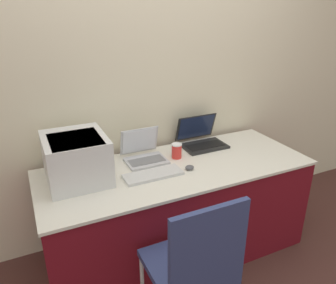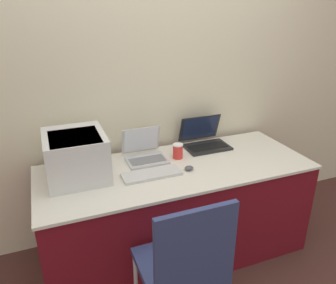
{
  "view_description": "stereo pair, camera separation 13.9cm",
  "coord_description": "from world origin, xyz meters",
  "views": [
    {
      "loc": [
        -0.94,
        -1.48,
        1.79
      ],
      "look_at": [
        -0.05,
        0.4,
        0.92
      ],
      "focal_mm": 35.0,
      "sensor_mm": 36.0,
      "label": 1
    },
    {
      "loc": [
        -0.81,
        -1.53,
        1.79
      ],
      "look_at": [
        -0.05,
        0.4,
        0.92
      ],
      "focal_mm": 35.0,
      "sensor_mm": 36.0,
      "label": 2
    }
  ],
  "objects": [
    {
      "name": "ground_plane",
      "position": [
        0.0,
        0.0,
        0.0
      ],
      "size": [
        14.0,
        14.0,
        0.0
      ],
      "primitive_type": "plane",
      "color": "#472823"
    },
    {
      "name": "wall_back",
      "position": [
        0.0,
        0.82,
        1.3
      ],
      "size": [
        8.0,
        0.05,
        2.6
      ],
      "color": "beige",
      "rests_on": "ground_plane"
    },
    {
      "name": "table",
      "position": [
        0.0,
        0.37,
        0.37
      ],
      "size": [
        1.92,
        0.75,
        0.74
      ],
      "color": "maroon",
      "rests_on": "ground_plane"
    },
    {
      "name": "printer",
      "position": [
        -0.67,
        0.47,
        0.9
      ],
      "size": [
        0.38,
        0.43,
        0.3
      ],
      "color": "silver",
      "rests_on": "table"
    },
    {
      "name": "laptop_left",
      "position": [
        -0.17,
        0.56,
        0.79
      ],
      "size": [
        0.29,
        0.28,
        0.22
      ],
      "color": "#B7B7BC",
      "rests_on": "table"
    },
    {
      "name": "laptop_right",
      "position": [
        0.35,
        0.62,
        0.79
      ],
      "size": [
        0.35,
        0.29,
        0.23
      ],
      "color": "black",
      "rests_on": "table"
    },
    {
      "name": "external_keyboard",
      "position": [
        -0.21,
        0.3,
        0.75
      ],
      "size": [
        0.4,
        0.15,
        0.02
      ],
      "color": "silver",
      "rests_on": "table"
    },
    {
      "name": "coffee_cup",
      "position": [
        0.06,
        0.49,
        0.79
      ],
      "size": [
        0.08,
        0.08,
        0.11
      ],
      "color": "red",
      "rests_on": "table"
    },
    {
      "name": "mouse",
      "position": [
        0.06,
        0.28,
        0.75
      ],
      "size": [
        0.06,
        0.05,
        0.03
      ],
      "color": "#4C4C51",
      "rests_on": "table"
    },
    {
      "name": "chair",
      "position": [
        -0.26,
        -0.36,
        0.56
      ],
      "size": [
        0.4,
        0.45,
        0.98
      ],
      "color": "navy",
      "rests_on": "ground_plane"
    }
  ]
}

